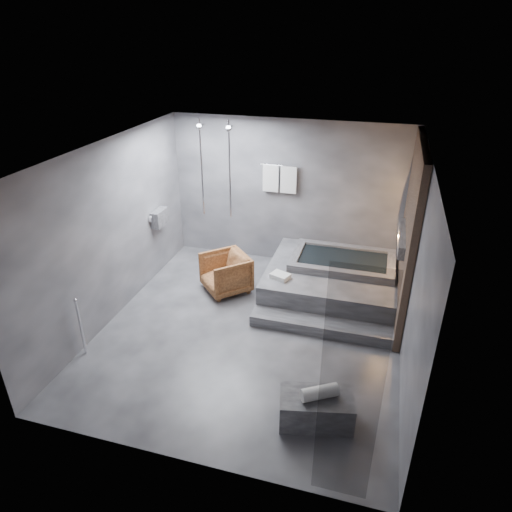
% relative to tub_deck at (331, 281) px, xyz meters
% --- Properties ---
extents(room, '(5.00, 5.04, 2.82)m').
position_rel_tub_deck_xyz_m(room, '(-0.65, -1.21, 1.48)').
color(room, '#323235').
rests_on(room, ground).
extents(tub_deck, '(2.20, 2.00, 0.50)m').
position_rel_tub_deck_xyz_m(tub_deck, '(0.00, 0.00, 0.00)').
color(tub_deck, '#38383A').
rests_on(tub_deck, ground).
extents(tub_step, '(2.20, 0.36, 0.18)m').
position_rel_tub_deck_xyz_m(tub_step, '(0.00, -1.18, -0.16)').
color(tub_step, '#38383A').
rests_on(tub_step, ground).
extents(concrete_bench, '(0.95, 0.65, 0.39)m').
position_rel_tub_deck_xyz_m(concrete_bench, '(0.22, -3.00, -0.06)').
color(concrete_bench, '#2F2F31').
rests_on(concrete_bench, ground).
extents(driftwood_chair, '(1.06, 1.06, 0.69)m').
position_rel_tub_deck_xyz_m(driftwood_chair, '(-1.82, -0.42, 0.10)').
color(driftwood_chair, '#4E2913').
rests_on(driftwood_chair, ground).
extents(rolled_towel, '(0.46, 0.36, 0.16)m').
position_rel_tub_deck_xyz_m(rolled_towel, '(0.25, -3.01, 0.22)').
color(rolled_towel, silver).
rests_on(rolled_towel, concrete_bench).
extents(deck_towel, '(0.36, 0.31, 0.08)m').
position_rel_tub_deck_xyz_m(deck_towel, '(-0.79, -0.58, 0.29)').
color(deck_towel, silver).
rests_on(deck_towel, tub_deck).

